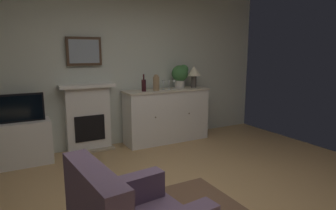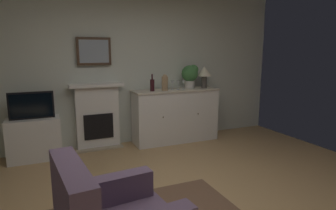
# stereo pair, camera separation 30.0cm
# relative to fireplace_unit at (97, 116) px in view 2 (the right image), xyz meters

# --- Properties ---
(wall_rear) EXTENTS (6.00, 0.06, 2.73)m
(wall_rear) POSITION_rel_fireplace_unit_xyz_m (0.52, 0.13, 0.81)
(wall_rear) COLOR silver
(wall_rear) RESTS_ON ground_plane
(fireplace_unit) EXTENTS (0.87, 0.30, 1.10)m
(fireplace_unit) POSITION_rel_fireplace_unit_xyz_m (0.00, 0.00, 0.00)
(fireplace_unit) COLOR white
(fireplace_unit) RESTS_ON ground_plane
(framed_picture) EXTENTS (0.55, 0.04, 0.45)m
(framed_picture) POSITION_rel_fireplace_unit_xyz_m (0.00, 0.05, 1.07)
(framed_picture) COLOR #473323
(sideboard_cabinet) EXTENTS (1.56, 0.49, 0.95)m
(sideboard_cabinet) POSITION_rel_fireplace_unit_xyz_m (1.36, -0.18, -0.07)
(sideboard_cabinet) COLOR white
(sideboard_cabinet) RESTS_ON ground_plane
(table_lamp) EXTENTS (0.26, 0.26, 0.40)m
(table_lamp) POSITION_rel_fireplace_unit_xyz_m (1.94, -0.18, 0.68)
(table_lamp) COLOR #4C4742
(table_lamp) RESTS_ON sideboard_cabinet
(wine_bottle) EXTENTS (0.08, 0.08, 0.29)m
(wine_bottle) POSITION_rel_fireplace_unit_xyz_m (0.91, -0.22, 0.51)
(wine_bottle) COLOR #331419
(wine_bottle) RESTS_ON sideboard_cabinet
(wine_glass_left) EXTENTS (0.07, 0.07, 0.16)m
(wine_glass_left) POSITION_rel_fireplace_unit_xyz_m (1.29, -0.20, 0.53)
(wine_glass_left) COLOR silver
(wine_glass_left) RESTS_ON sideboard_cabinet
(wine_glass_center) EXTENTS (0.07, 0.07, 0.16)m
(wine_glass_center) POSITION_rel_fireplace_unit_xyz_m (1.40, -0.21, 0.53)
(wine_glass_center) COLOR silver
(wine_glass_center) RESTS_ON sideboard_cabinet
(wine_glass_right) EXTENTS (0.07, 0.07, 0.16)m
(wine_glass_right) POSITION_rel_fireplace_unit_xyz_m (1.51, -0.20, 0.53)
(wine_glass_right) COLOR silver
(wine_glass_right) RESTS_ON sideboard_cabinet
(vase_decorative) EXTENTS (0.11, 0.11, 0.28)m
(vase_decorative) POSITION_rel_fireplace_unit_xyz_m (1.13, -0.23, 0.54)
(vase_decorative) COLOR #9E7F5B
(vase_decorative) RESTS_ON sideboard_cabinet
(tv_cabinet) EXTENTS (0.75, 0.42, 0.64)m
(tv_cabinet) POSITION_rel_fireplace_unit_xyz_m (-0.98, -0.16, -0.23)
(tv_cabinet) COLOR white
(tv_cabinet) RESTS_ON ground_plane
(tv_set) EXTENTS (0.62, 0.07, 0.40)m
(tv_set) POSITION_rel_fireplace_unit_xyz_m (-0.98, -0.19, 0.29)
(tv_set) COLOR black
(tv_set) RESTS_ON tv_cabinet
(potted_plant_small) EXTENTS (0.30, 0.30, 0.43)m
(potted_plant_small) POSITION_rel_fireplace_unit_xyz_m (1.68, -0.13, 0.66)
(potted_plant_small) COLOR beige
(potted_plant_small) RESTS_ON sideboard_cabinet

